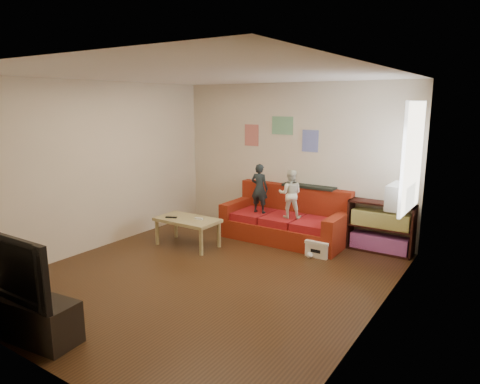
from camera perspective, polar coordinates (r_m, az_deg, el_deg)
The scene contains 17 objects.
room_shell at distance 5.67m, azimuth -4.46°, elevation 1.57°, with size 4.52×5.02×2.72m.
sofa at distance 7.55m, azimuth 6.20°, elevation -3.91°, with size 2.13×0.98×0.94m.
child_a at distance 7.48m, azimuth 2.61°, elevation 0.48°, with size 0.32×0.21×0.87m, color black.
child_b at distance 7.20m, azimuth 6.71°, elevation -0.25°, with size 0.40×0.31×0.82m, color white.
coffee_table at distance 7.17m, azimuth -7.01°, elevation -4.04°, with size 1.05×0.58×0.47m.
remote at distance 7.22m, azimuth -9.16°, elevation -3.34°, with size 0.19×0.05×0.02m, color black.
game_controller at distance 7.06m, azimuth -5.53°, elevation -3.56°, with size 0.15×0.04×0.03m, color silver.
bookshelf at distance 7.20m, azimuth 18.22°, elevation -4.82°, with size 1.02×0.31×0.82m.
window at distance 6.21m, azimuth 22.00°, elevation 4.35°, with size 0.04×1.08×1.48m, color white.
ac_unit at distance 6.33m, azimuth 20.55°, elevation -0.57°, with size 0.28×0.55×0.35m, color #B7B2A3.
artwork_left at distance 8.13m, azimuth 1.56°, elevation 7.58°, with size 0.30×0.01×0.40m, color #D87266.
artwork_center at distance 7.80m, azimuth 5.67°, elevation 8.81°, with size 0.42×0.01×0.32m, color #72B27F.
artwork_right at distance 7.57m, azimuth 9.34°, elevation 6.73°, with size 0.30×0.01×0.38m, color #727FCC.
file_box at distance 6.85m, azimuth 10.49°, elevation -7.32°, with size 0.37×0.28×0.26m.
tv_stand at distance 5.04m, azimuth -26.40°, elevation -14.65°, with size 1.17×0.39×0.44m, color black.
television at distance 4.83m, azimuth -27.01°, elevation -8.69°, with size 1.17×0.15×0.68m, color black.
tissue at distance 6.76m, azimuth 9.27°, elevation -8.30°, with size 0.09×0.09×0.09m, color white.
Camera 1 is at (3.43, -4.40, 2.37)m, focal length 32.00 mm.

